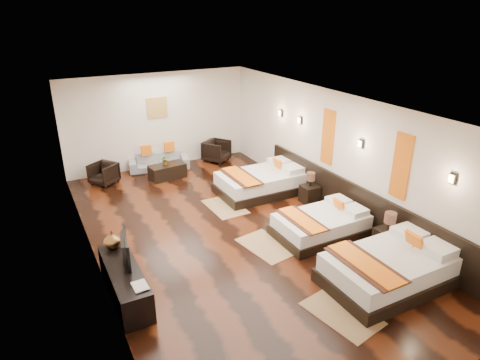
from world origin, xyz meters
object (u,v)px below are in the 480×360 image
tv_console (125,282)px  table_plant (165,160)px  nightstand_b (310,192)px  bed_mid (322,224)px  sofa (159,161)px  figurine (112,239)px  coffee_table (167,171)px  tv (121,248)px  nightstand_a (387,238)px  armchair_right (217,151)px  bed_near (390,268)px  book (133,288)px  armchair_left (104,174)px  bed_far (261,182)px

tv_console → table_plant: size_ratio=6.68×
nightstand_b → tv_console: size_ratio=0.44×
bed_mid → tv_console: 4.20m
nightstand_b → sofa: nightstand_b is taller
figurine → coffee_table: size_ratio=0.31×
tv → nightstand_a: bearing=-95.0°
tv_console → armchair_right: bearing=52.1°
nightstand_a → tv_console: nightstand_a is taller
bed_near → figurine: bed_near is taller
bed_near → nightstand_b: bed_near is taller
book → armchair_right: (4.19, 6.01, -0.23)m
armchair_right → coffee_table: armchair_right is taller
nightstand_b → armchair_left: size_ratio=1.22×
tv → armchair_left: size_ratio=1.29×
nightstand_b → coffee_table: nightstand_b is taller
nightstand_b → armchair_left: 5.59m
tv_console → tv: 0.57m
bed_far → armchair_right: bearing=90.2°
book → nightstand_a: bearing=-4.4°
tv_console → table_plant: 5.31m
figurine → coffee_table: bearing=59.6°
tv_console → armchair_left: 5.19m
tv_console → table_plant: (2.31, 4.77, 0.26)m
nightstand_a → coffee_table: bearing=114.3°
armchair_right → bed_far: bearing=-124.5°
bed_near → armchair_right: bearing=90.1°
bed_far → nightstand_a: 3.72m
nightstand_a → armchair_left: bearing=124.8°
bed_near → tv_console: bearing=156.8°
bed_mid → table_plant: (-1.88, 4.67, 0.28)m
armchair_left → sofa: bearing=66.8°
armchair_left → coffee_table: 1.73m
bed_mid → armchair_left: bearing=124.9°
bed_near → table_plant: 6.84m
armchair_right → tv_console: bearing=-162.6°
tv → bed_mid: bearing=-82.5°
nightstand_a → tv: 5.07m
sofa → nightstand_b: bearing=-45.3°
nightstand_a → tv: size_ratio=1.01×
figurine → armchair_right: figurine is taller
figurine → bed_far: bearing=24.2°
bed_mid → armchair_left: bed_mid is taller
figurine → armchair_right: size_ratio=0.43×
sofa → bed_mid: bearing=-59.6°
tv_console → nightstand_b: bearing=17.3°
nightstand_a → nightstand_b: (0.00, 2.55, -0.02)m
tv → armchair_right: 6.63m
figurine → armchair_left: 4.48m
sofa → book: bearing=-99.4°
bed_mid → nightstand_b: bearing=62.5°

